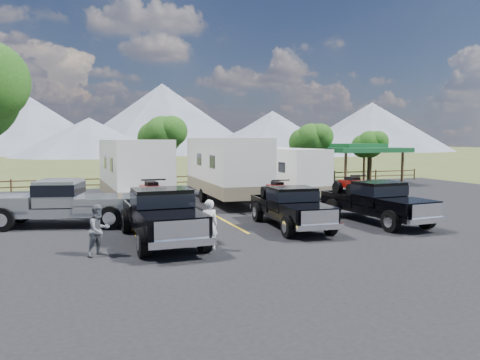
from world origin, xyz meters
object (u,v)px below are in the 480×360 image
object	(u,v)px
trailer_center	(226,169)
pickup_silver	(64,202)
trailer_left	(133,172)
person_b	(99,230)
person_a	(209,225)
pavilion	(356,149)
trailer_right	(286,173)
rig_left	(161,212)
rig_center	(290,205)
rig_right	(375,200)

from	to	relation	value
trailer_center	pickup_silver	xyz separation A→B (m)	(-8.42, -4.63, -0.90)
trailer_left	person_b	xyz separation A→B (m)	(-2.20, -10.03, -1.05)
person_a	person_b	size ratio (longest dim) A/B	1.04
pavilion	pickup_silver	xyz separation A→B (m)	(-21.53, -11.71, -1.77)
person_b	trailer_right	bearing A→B (deg)	7.47
pavilion	trailer_right	world-z (taller)	pavilion
pavilion	trailer_left	world-z (taller)	trailer_left
rig_left	rig_center	distance (m)	5.40
trailer_center	person_a	distance (m)	11.44
trailer_right	pickup_silver	bearing A→B (deg)	-159.96
trailer_right	person_a	bearing A→B (deg)	-127.18
rig_left	trailer_center	bearing A→B (deg)	57.99
trailer_left	pickup_silver	size ratio (longest dim) A/B	1.53
person_b	rig_right	bearing A→B (deg)	-25.38
rig_right	trailer_right	distance (m)	8.37
rig_center	person_a	world-z (taller)	rig_center
trailer_center	person_a	world-z (taller)	trailer_center
rig_left	trailer_left	world-z (taller)	trailer_left
pickup_silver	pavilion	bearing A→B (deg)	132.46
trailer_left	pickup_silver	world-z (taller)	trailer_left
trailer_right	trailer_left	bearing A→B (deg)	-179.08
rig_center	person_b	bearing A→B (deg)	-159.65
rig_right	rig_center	bearing A→B (deg)	173.50
rig_left	pickup_silver	bearing A→B (deg)	126.62
rig_left	person_a	world-z (taller)	rig_left
trailer_left	person_b	distance (m)	10.32
rig_left	person_b	size ratio (longest dim) A/B	3.98
rig_left	rig_right	size ratio (longest dim) A/B	1.05
pavilion	rig_left	size ratio (longest dim) A/B	0.99
trailer_right	pickup_silver	xyz separation A→B (m)	(-12.19, -4.84, -0.59)
trailer_right	trailer_center	bearing A→B (deg)	-178.45
pavilion	rig_center	bearing A→B (deg)	-130.77
trailer_left	trailer_center	distance (m)	5.13
rig_right	trailer_right	xyz separation A→B (m)	(-0.28, 8.34, 0.63)
pavilion	rig_center	world-z (taller)	pavilion
pickup_silver	rig_right	bearing A→B (deg)	88.24
trailer_center	person_b	bearing A→B (deg)	-124.23
rig_center	rig_right	bearing A→B (deg)	1.35
rig_center	trailer_left	bearing A→B (deg)	127.70
pickup_silver	person_a	distance (m)	7.48
rig_left	trailer_center	size ratio (longest dim) A/B	0.60
rig_right	trailer_center	size ratio (longest dim) A/B	0.58
person_a	pavilion	bearing A→B (deg)	-133.13
rig_right	person_b	bearing A→B (deg)	-173.83
trailer_left	trailer_center	bearing A→B (deg)	-0.23
pickup_silver	person_a	size ratio (longest dim) A/B	4.04
rig_left	pickup_silver	world-z (taller)	rig_left
pickup_silver	person_b	size ratio (longest dim) A/B	4.20
person_b	pavilion	bearing A→B (deg)	4.49
trailer_left	trailer_right	world-z (taller)	trailer_left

